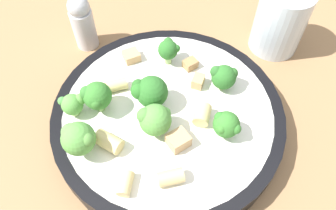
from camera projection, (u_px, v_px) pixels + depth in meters
ground_plane at (168, 124)px, 0.40m from camera, size 2.00×2.00×0.00m
pasta_bowl at (168, 116)px, 0.38m from camera, size 0.26×0.26×0.03m
broccoli_floret_0 at (73, 104)px, 0.36m from camera, size 0.02×0.03×0.03m
broccoli_floret_1 at (150, 91)px, 0.36m from camera, size 0.04×0.04×0.04m
broccoli_floret_2 at (169, 49)px, 0.40m from camera, size 0.03×0.03×0.03m
broccoli_floret_3 at (226, 125)px, 0.34m from camera, size 0.03×0.03×0.03m
broccoli_floret_4 at (78, 138)px, 0.32m from camera, size 0.03×0.03×0.04m
broccoli_floret_5 at (97, 96)px, 0.35m from camera, size 0.03×0.03×0.04m
broccoli_floret_6 at (224, 76)px, 0.38m from camera, size 0.03×0.03×0.03m
broccoli_floret_7 at (155, 119)px, 0.34m from camera, size 0.03×0.04×0.04m
rigatoni_0 at (125, 184)px, 0.31m from camera, size 0.03×0.02×0.01m
rigatoni_1 at (109, 142)px, 0.34m from camera, size 0.03×0.03×0.02m
rigatoni_2 at (202, 115)px, 0.36m from camera, size 0.03×0.02×0.02m
rigatoni_3 at (171, 177)px, 0.32m from camera, size 0.02×0.03×0.02m
rigatoni_4 at (115, 86)px, 0.38m from camera, size 0.02×0.03×0.01m
chicken_chunk_0 at (198, 81)px, 0.39m from camera, size 0.02×0.02×0.01m
chicken_chunk_1 at (190, 64)px, 0.40m from camera, size 0.02×0.02×0.01m
chicken_chunk_2 at (131, 56)px, 0.41m from camera, size 0.02×0.02×0.01m
chicken_chunk_3 at (178, 140)px, 0.34m from camera, size 0.03×0.03×0.02m
drinking_glass at (279, 24)px, 0.44m from camera, size 0.07×0.07×0.09m
pepper_shaker at (83, 22)px, 0.44m from camera, size 0.03×0.03×0.08m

